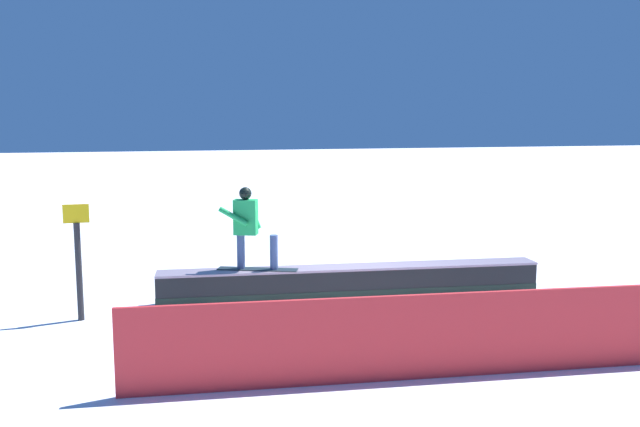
# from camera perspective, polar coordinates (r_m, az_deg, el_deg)

# --- Properties ---
(ground_plane) EXTENTS (120.00, 120.00, 0.00)m
(ground_plane) POSITION_cam_1_polar(r_m,az_deg,el_deg) (12.31, 2.72, -7.27)
(ground_plane) COLOR white
(grind_box) EXTENTS (6.98, 1.26, 0.61)m
(grind_box) POSITION_cam_1_polar(r_m,az_deg,el_deg) (12.24, 2.73, -6.03)
(grind_box) COLOR black
(grind_box) RESTS_ON ground_plane
(snowboarder) EXTENTS (1.42, 0.78, 1.47)m
(snowboarder) POSITION_cam_1_polar(r_m,az_deg,el_deg) (11.81, -6.11, -0.99)
(snowboarder) COLOR #1E2A2F
(snowboarder) RESTS_ON grind_box
(safety_fence) EXTENTS (8.08, 0.92, 1.09)m
(safety_fence) POSITION_cam_1_polar(r_m,az_deg,el_deg) (8.71, 10.80, -10.18)
(safety_fence) COLOR red
(safety_fence) RESTS_ON ground_plane
(trail_marker) EXTENTS (0.40, 0.10, 1.91)m
(trail_marker) POSITION_cam_1_polar(r_m,az_deg,el_deg) (11.47, -19.94, -3.64)
(trail_marker) COLOR #262628
(trail_marker) RESTS_ON ground_plane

